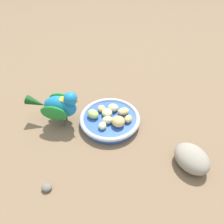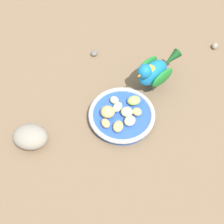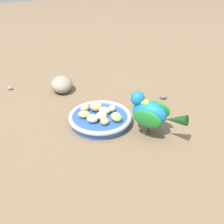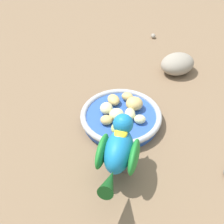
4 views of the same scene
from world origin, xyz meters
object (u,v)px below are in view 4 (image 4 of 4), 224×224
at_px(parrot, 118,151).
at_px(rock_large, 177,64).
at_px(feeding_bowl, 120,117).
at_px(apple_piece_1, 117,115).
at_px(apple_piece_4, 140,119).
at_px(pebble_0, 153,36).
at_px(apple_piece_0, 135,104).
at_px(apple_piece_7, 114,100).
at_px(apple_piece_3, 106,108).
at_px(apple_piece_8, 130,114).
at_px(apple_piece_2, 119,127).
at_px(apple_piece_5, 127,97).
at_px(apple_piece_6, 105,119).

relative_size(parrot, rock_large, 1.58).
xyz_separation_m(feeding_bowl, rock_large, (-0.25, -0.06, 0.01)).
xyz_separation_m(apple_piece_1, apple_piece_4, (-0.03, 0.04, -0.00)).
bearing_deg(apple_piece_1, pebble_0, -144.32).
height_order(feeding_bowl, apple_piece_0, apple_piece_0).
height_order(apple_piece_1, apple_piece_7, apple_piece_1).
bearing_deg(apple_piece_7, apple_piece_1, 60.89).
distance_m(apple_piece_1, rock_large, 0.27).
xyz_separation_m(apple_piece_3, parrot, (0.08, 0.14, 0.04)).
relative_size(apple_piece_3, pebble_0, 1.89).
bearing_deg(apple_piece_1, apple_piece_7, -119.11).
bearing_deg(apple_piece_1, apple_piece_3, -79.39).
bearing_deg(apple_piece_8, apple_piece_0, -149.25).
height_order(apple_piece_0, rock_large, rock_large).
bearing_deg(feeding_bowl, apple_piece_1, 21.86).
distance_m(apple_piece_0, apple_piece_3, 0.07).
relative_size(feeding_bowl, apple_piece_1, 5.62).
height_order(apple_piece_4, apple_piece_7, apple_piece_7).
distance_m(apple_piece_2, parrot, 0.10).
distance_m(apple_piece_0, rock_large, 0.22).
bearing_deg(apple_piece_5, apple_piece_1, 31.38).
bearing_deg(apple_piece_7, apple_piece_0, 119.58).
xyz_separation_m(feeding_bowl, apple_piece_2, (0.04, 0.04, 0.02)).
bearing_deg(apple_piece_8, apple_piece_1, -29.93).
height_order(apple_piece_3, rock_large, rock_large).
bearing_deg(feeding_bowl, apple_piece_3, -54.19).
bearing_deg(apple_piece_5, parrot, 45.20).
relative_size(apple_piece_1, apple_piece_2, 0.88).
bearing_deg(apple_piece_8, parrot, 40.82).
height_order(apple_piece_1, apple_piece_2, apple_piece_2).
bearing_deg(parrot, rock_large, -12.18).
distance_m(apple_piece_2, apple_piece_8, 0.05).
height_order(apple_piece_1, pebble_0, apple_piece_1).
distance_m(apple_piece_7, parrot, 0.19).
height_order(apple_piece_5, apple_piece_6, same).
bearing_deg(apple_piece_8, feeding_bowl, -60.04).
xyz_separation_m(apple_piece_1, apple_piece_2, (0.02, 0.03, 0.00)).
height_order(feeding_bowl, apple_piece_5, apple_piece_5).
xyz_separation_m(apple_piece_5, apple_piece_6, (0.09, 0.03, -0.00)).
bearing_deg(rock_large, apple_piece_5, 8.32).
height_order(apple_piece_4, apple_piece_8, apple_piece_8).
bearing_deg(apple_piece_0, pebble_0, -139.85).
xyz_separation_m(apple_piece_4, apple_piece_8, (0.01, -0.03, 0.00)).
distance_m(apple_piece_5, apple_piece_7, 0.03).
distance_m(apple_piece_4, parrot, 0.14).
bearing_deg(apple_piece_7, feeding_bowl, 72.83).
height_order(apple_piece_7, pebble_0, apple_piece_7).
xyz_separation_m(apple_piece_3, apple_piece_7, (-0.03, -0.02, -0.00)).
height_order(apple_piece_6, parrot, parrot).
bearing_deg(parrot, apple_piece_0, -0.04).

